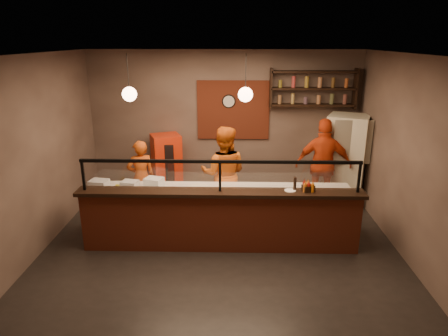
{
  "coord_description": "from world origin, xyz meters",
  "views": [
    {
      "loc": [
        0.22,
        -6.34,
        3.43
      ],
      "look_at": [
        0.05,
        0.3,
        1.26
      ],
      "focal_mm": 32.0,
      "sensor_mm": 36.0,
      "label": 1
    }
  ],
  "objects_px": {
    "condiment_caddy": "(308,188)",
    "fridge": "(345,160)",
    "wall_clock": "(229,101)",
    "pizza_dough": "(199,188)",
    "red_cooler": "(167,165)",
    "cook_right": "(323,165)",
    "pepper_mill": "(295,184)",
    "cook_mid": "(224,174)",
    "cook_left": "(141,177)"
  },
  "relations": [
    {
      "from": "cook_left",
      "to": "fridge",
      "type": "distance_m",
      "value": 4.3
    },
    {
      "from": "wall_clock",
      "to": "cook_right",
      "type": "height_order",
      "value": "wall_clock"
    },
    {
      "from": "pepper_mill",
      "to": "red_cooler",
      "type": "bearing_deg",
      "value": 136.29
    },
    {
      "from": "pizza_dough",
      "to": "red_cooler",
      "type": "bearing_deg",
      "value": 114.8
    },
    {
      "from": "cook_mid",
      "to": "cook_right",
      "type": "relative_size",
      "value": 0.97
    },
    {
      "from": "wall_clock",
      "to": "pepper_mill",
      "type": "bearing_deg",
      "value": -67.55
    },
    {
      "from": "wall_clock",
      "to": "pizza_dough",
      "type": "bearing_deg",
      "value": -102.28
    },
    {
      "from": "pepper_mill",
      "to": "fridge",
      "type": "bearing_deg",
      "value": 56.49
    },
    {
      "from": "cook_left",
      "to": "condiment_caddy",
      "type": "height_order",
      "value": "cook_left"
    },
    {
      "from": "cook_right",
      "to": "pepper_mill",
      "type": "relative_size",
      "value": 8.69
    },
    {
      "from": "wall_clock",
      "to": "pizza_dough",
      "type": "distance_m",
      "value": 2.59
    },
    {
      "from": "pizza_dough",
      "to": "condiment_caddy",
      "type": "bearing_deg",
      "value": -14.86
    },
    {
      "from": "pepper_mill",
      "to": "pizza_dough",
      "type": "bearing_deg",
      "value": 164.29
    },
    {
      "from": "red_cooler",
      "to": "pepper_mill",
      "type": "relative_size",
      "value": 6.38
    },
    {
      "from": "cook_right",
      "to": "red_cooler",
      "type": "height_order",
      "value": "cook_right"
    },
    {
      "from": "red_cooler",
      "to": "condiment_caddy",
      "type": "xyz_separation_m",
      "value": [
        2.71,
        -2.42,
        0.41
      ]
    },
    {
      "from": "fridge",
      "to": "red_cooler",
      "type": "height_order",
      "value": "fridge"
    },
    {
      "from": "wall_clock",
      "to": "fridge",
      "type": "relative_size",
      "value": 0.16
    },
    {
      "from": "cook_right",
      "to": "red_cooler",
      "type": "distance_m",
      "value": 3.41
    },
    {
      "from": "cook_right",
      "to": "red_cooler",
      "type": "bearing_deg",
      "value": -6.0
    },
    {
      "from": "condiment_caddy",
      "to": "wall_clock",
      "type": "bearing_deg",
      "value": 115.96
    },
    {
      "from": "cook_right",
      "to": "pizza_dough",
      "type": "height_order",
      "value": "cook_right"
    },
    {
      "from": "wall_clock",
      "to": "pizza_dough",
      "type": "height_order",
      "value": "wall_clock"
    },
    {
      "from": "cook_right",
      "to": "pepper_mill",
      "type": "distance_m",
      "value": 1.91
    },
    {
      "from": "cook_right",
      "to": "pizza_dough",
      "type": "distance_m",
      "value": 2.74
    },
    {
      "from": "cook_mid",
      "to": "pizza_dough",
      "type": "bearing_deg",
      "value": 64.73
    },
    {
      "from": "cook_right",
      "to": "fridge",
      "type": "xyz_separation_m",
      "value": [
        0.55,
        0.39,
        -0.0
      ]
    },
    {
      "from": "fridge",
      "to": "cook_right",
      "type": "bearing_deg",
      "value": -122.09
    },
    {
      "from": "cook_left",
      "to": "cook_mid",
      "type": "xyz_separation_m",
      "value": [
        1.67,
        -0.26,
        0.17
      ]
    },
    {
      "from": "fridge",
      "to": "pepper_mill",
      "type": "bearing_deg",
      "value": -100.66
    },
    {
      "from": "cook_left",
      "to": "pizza_dough",
      "type": "bearing_deg",
      "value": 117.74
    },
    {
      "from": "wall_clock",
      "to": "condiment_caddy",
      "type": "xyz_separation_m",
      "value": [
        1.33,
        -2.73,
        -0.99
      ]
    },
    {
      "from": "cook_mid",
      "to": "wall_clock",
      "type": "bearing_deg",
      "value": -87.69
    },
    {
      "from": "wall_clock",
      "to": "condiment_caddy",
      "type": "relative_size",
      "value": 1.67
    },
    {
      "from": "cook_mid",
      "to": "red_cooler",
      "type": "bearing_deg",
      "value": -38.02
    },
    {
      "from": "fridge",
      "to": "condiment_caddy",
      "type": "xyz_separation_m",
      "value": [
        -1.17,
        -2.12,
        0.15
      ]
    },
    {
      "from": "cook_left",
      "to": "pepper_mill",
      "type": "xyz_separation_m",
      "value": [
        2.86,
        -1.42,
        0.41
      ]
    },
    {
      "from": "cook_left",
      "to": "red_cooler",
      "type": "distance_m",
      "value": 1.03
    },
    {
      "from": "pepper_mill",
      "to": "condiment_caddy",
      "type": "bearing_deg",
      "value": -8.33
    },
    {
      "from": "red_cooler",
      "to": "cook_mid",
      "type": "bearing_deg",
      "value": -64.89
    },
    {
      "from": "fridge",
      "to": "pepper_mill",
      "type": "relative_size",
      "value": 8.69
    },
    {
      "from": "condiment_caddy",
      "to": "cook_left",
      "type": "bearing_deg",
      "value": 154.66
    },
    {
      "from": "cook_mid",
      "to": "pepper_mill",
      "type": "distance_m",
      "value": 1.68
    },
    {
      "from": "pizza_dough",
      "to": "pepper_mill",
      "type": "bearing_deg",
      "value": -15.71
    },
    {
      "from": "condiment_caddy",
      "to": "fridge",
      "type": "bearing_deg",
      "value": 61.12
    },
    {
      "from": "cook_mid",
      "to": "pizza_dough",
      "type": "relative_size",
      "value": 3.86
    },
    {
      "from": "cook_mid",
      "to": "pepper_mill",
      "type": "bearing_deg",
      "value": 140.62
    },
    {
      "from": "wall_clock",
      "to": "pepper_mill",
      "type": "xyz_separation_m",
      "value": [
        1.12,
        -2.7,
        -0.93
      ]
    },
    {
      "from": "cook_left",
      "to": "cook_mid",
      "type": "height_order",
      "value": "cook_mid"
    },
    {
      "from": "cook_right",
      "to": "condiment_caddy",
      "type": "distance_m",
      "value": 1.85
    }
  ]
}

